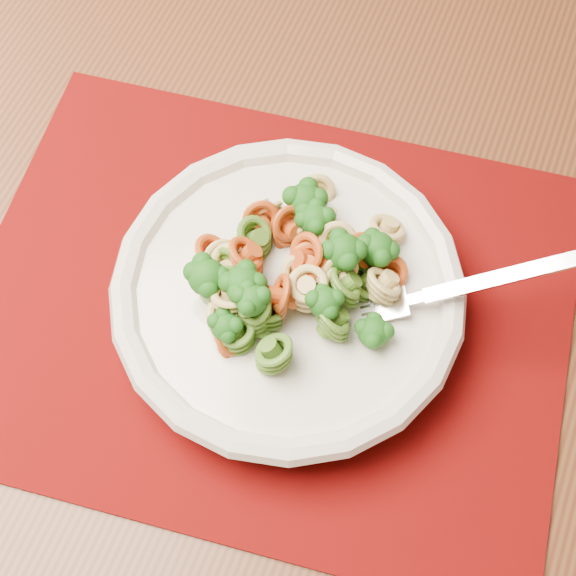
{
  "coord_description": "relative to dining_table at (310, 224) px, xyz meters",
  "views": [
    {
      "loc": [
        0.65,
        -0.68,
        1.25
      ],
      "look_at": [
        0.65,
        -0.43,
        0.73
      ],
      "focal_mm": 50.0,
      "sensor_mm": 36.0,
      "label": 1
    }
  ],
  "objects": [
    {
      "name": "pasta_broccoli_heap",
      "position": [
        -0.02,
        -0.13,
        0.15
      ],
      "size": [
        0.22,
        0.22,
        0.06
      ],
      "primitive_type": null,
      "color": "tan",
      "rests_on": "pasta_bowl"
    },
    {
      "name": "pasta_bowl",
      "position": [
        -0.02,
        -0.13,
        0.13
      ],
      "size": [
        0.26,
        0.26,
        0.05
      ],
      "color": "beige",
      "rests_on": "placemat"
    },
    {
      "name": "dining_table",
      "position": [
        0.0,
        0.0,
        0.0
      ],
      "size": [
        1.52,
        1.27,
        0.69
      ],
      "rotation": [
        0.0,
        0.0,
        -0.39
      ],
      "color": "#593219",
      "rests_on": "ground"
    },
    {
      "name": "placemat",
      "position": [
        -0.04,
        -0.13,
        0.1
      ],
      "size": [
        0.53,
        0.46,
        0.0
      ],
      "primitive_type": "cube",
      "rotation": [
        0.0,
        0.0,
        -0.26
      ],
      "color": "#560603",
      "rests_on": "dining_table"
    },
    {
      "name": "fork",
      "position": [
        0.05,
        -0.15,
        0.15
      ],
      "size": [
        0.18,
        0.04,
        0.08
      ],
      "primitive_type": null,
      "rotation": [
        0.0,
        -0.35,
        0.11
      ],
      "color": "silver",
      "rests_on": "pasta_bowl"
    }
  ]
}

